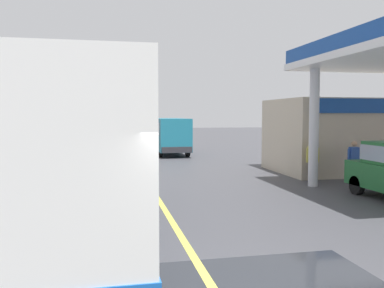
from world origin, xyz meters
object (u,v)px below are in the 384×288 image
Objects in this scene: coach_bus_main at (72,158)px; car_trailing_behind_bus at (105,142)px; pedestrian_by_shop at (313,159)px; pedestrian_near_pump at (354,159)px; minibus_opposing_lane at (169,133)px.

coach_bus_main is 16.57m from car_trailing_behind_bus.
pedestrian_by_shop is (8.80, 5.54, -0.79)m from coach_bus_main.
car_trailing_behind_bus is (0.62, 16.55, -0.71)m from coach_bus_main.
car_trailing_behind_bus is (-9.59, 11.66, 0.08)m from pedestrian_near_pump.
minibus_opposing_lane reaches higher than pedestrian_near_pump.
coach_bus_main is 18.91m from minibus_opposing_lane.
car_trailing_behind_bus is at bearing 129.44° from pedestrian_near_pump.
coach_bus_main is 10.43m from pedestrian_by_shop.
minibus_opposing_lane is at bearing 106.89° from pedestrian_by_shop.
minibus_opposing_lane is 3.69× the size of pedestrian_near_pump.
minibus_opposing_lane is at bearing 74.83° from coach_bus_main.
pedestrian_near_pump is at bearing -50.56° from car_trailing_behind_bus.
minibus_opposing_lane reaches higher than car_trailing_behind_bus.
coach_bus_main reaches higher than pedestrian_by_shop.
pedestrian_by_shop is 0.40× the size of car_trailing_behind_bus.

